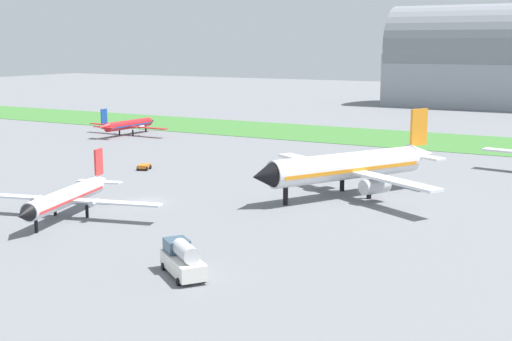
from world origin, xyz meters
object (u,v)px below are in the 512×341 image
(airplane_midfield_jet, at_px, (350,166))
(baggage_cart_by_runway, at_px, (144,166))
(fuel_truck_near_gate, at_px, (183,259))
(airplane_taxiing_turboprop, at_px, (128,125))
(airplane_foreground_turboprop, at_px, (67,196))

(airplane_midfield_jet, xyz_separation_m, baggage_cart_by_runway, (-37.17, 1.94, -3.53))
(airplane_midfield_jet, relative_size, fuel_truck_near_gate, 4.39)
(airplane_midfield_jet, xyz_separation_m, fuel_truck_near_gate, (-0.79, -38.65, -2.51))
(airplane_midfield_jet, relative_size, airplane_taxiing_turboprop, 1.32)
(airplane_midfield_jet, bearing_deg, fuel_truck_near_gate, 27.86)
(airplane_taxiing_turboprop, height_order, baggage_cart_by_runway, airplane_taxiing_turboprop)
(airplane_midfield_jet, bearing_deg, airplane_taxiing_turboprop, -88.39)
(baggage_cart_by_runway, bearing_deg, airplane_taxiing_turboprop, -153.54)
(airplane_foreground_turboprop, relative_size, fuel_truck_near_gate, 3.54)
(airplane_midfield_jet, bearing_deg, baggage_cart_by_runway, -63.96)
(fuel_truck_near_gate, height_order, baggage_cart_by_runway, fuel_truck_near_gate)
(fuel_truck_near_gate, distance_m, baggage_cart_by_runway, 54.52)
(airplane_foreground_turboprop, xyz_separation_m, fuel_truck_near_gate, (24.23, -10.56, -1.04))
(airplane_midfield_jet, height_order, airplane_taxiing_turboprop, airplane_midfield_jet)
(fuel_truck_near_gate, bearing_deg, baggage_cart_by_runway, -11.46)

